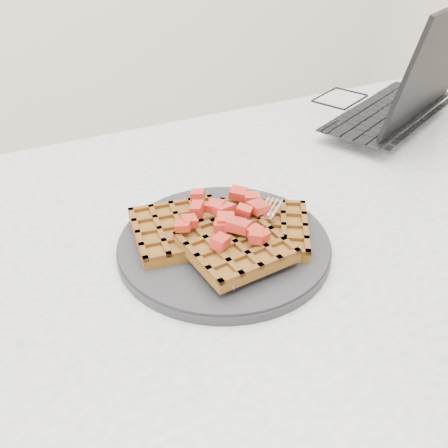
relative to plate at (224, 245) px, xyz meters
The scene contains 6 objects.
table 0.16m from the plate, 12.00° to the left, with size 1.20×0.80×0.75m.
plate is the anchor object (origin of this frame).
waffles 0.02m from the plate, 87.49° to the right, with size 0.24×0.20×0.03m.
strawberry_pile 0.05m from the plate, 90.00° to the left, with size 0.15×0.15×0.02m, color maroon, non-canonical shape.
fork 0.05m from the plate, 45.78° to the right, with size 0.02×0.18×0.02m, color silver, non-canonical shape.
laptop 0.53m from the plate, 27.70° to the left, with size 0.41×0.37×0.24m.
Camera 1 is at (-0.34, -0.48, 1.14)m, focal length 40.00 mm.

